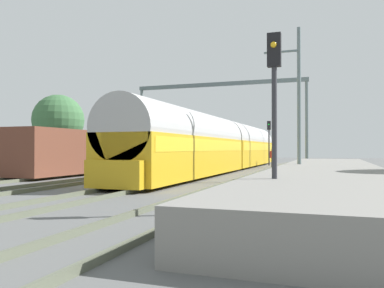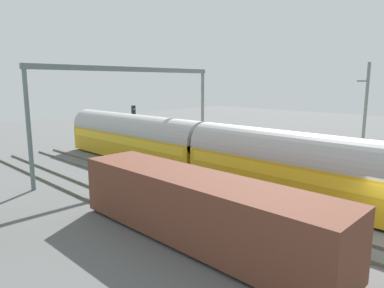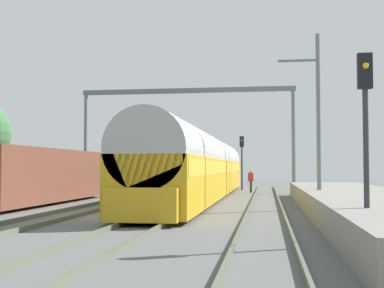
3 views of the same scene
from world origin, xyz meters
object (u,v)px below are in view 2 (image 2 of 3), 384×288
(freight_car, at_px, (197,208))
(catenary_gantry, at_px, (133,93))
(railway_signal_far, at_px, (134,122))
(passenger_train, at_px, (203,150))
(person_crossing, at_px, (168,146))

(freight_car, distance_m, catenary_gantry, 14.41)
(freight_car, xyz_separation_m, railway_signal_far, (9.76, 17.65, 1.46))
(passenger_train, height_order, freight_car, passenger_train)
(railway_signal_far, height_order, catenary_gantry, catenary_gantry)
(catenary_gantry, bearing_deg, railway_signal_far, 53.58)
(catenary_gantry, bearing_deg, person_crossing, 16.46)
(passenger_train, height_order, catenary_gantry, catenary_gantry)
(railway_signal_far, relative_size, catenary_gantry, 0.28)
(railway_signal_far, bearing_deg, catenary_gantry, -126.42)
(passenger_train, distance_m, freight_car, 10.43)
(freight_car, xyz_separation_m, catenary_gantry, (5.88, 12.39, 4.41))
(railway_signal_far, distance_m, catenary_gantry, 7.17)
(passenger_train, xyz_separation_m, catenary_gantry, (-1.96, 5.53, 3.91))
(person_crossing, relative_size, railway_signal_far, 0.38)
(freight_car, bearing_deg, person_crossing, 52.40)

